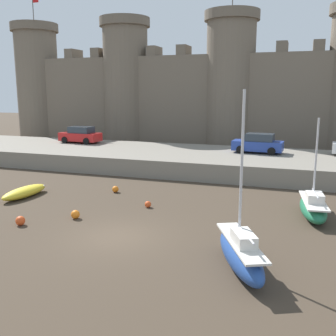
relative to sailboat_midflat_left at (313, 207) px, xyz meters
name	(u,v)px	position (x,y,z in m)	size (l,w,h in m)	color
ground_plane	(117,237)	(-8.48, -5.80, -0.57)	(160.00, 160.00, 0.00)	#423528
quay_road	(204,161)	(-8.48, 10.82, 0.12)	(61.72, 10.00, 1.38)	gray
castle	(230,90)	(-8.48, 22.50, 5.97)	(55.56, 5.84, 17.71)	#706354
sailboat_midflat_left	(313,207)	(0.00, 0.00, 0.00)	(1.72, 4.40, 5.17)	#1E6B47
sailboat_foreground_left	(240,253)	(-2.67, -7.37, 0.11)	(2.82, 4.50, 6.58)	#234793
rowboat_foreground_right	(25,192)	(-16.91, -1.49, -0.24)	(1.32, 3.69, 0.63)	yellow
mooring_buoy_near_channel	(20,221)	(-13.66, -5.91, -0.34)	(0.47, 0.47, 0.47)	#E04C1E
mooring_buoy_near_shore	(115,189)	(-12.05, 1.33, -0.36)	(0.42, 0.42, 0.42)	orange
mooring_buoy_mid_mud	(75,214)	(-11.64, -4.16, -0.34)	(0.46, 0.46, 0.46)	orange
mooring_buoy_off_centre	(148,204)	(-8.81, -1.10, -0.39)	(0.37, 0.37, 0.37)	#E04C1E
car_quay_centre_east	(258,144)	(-4.17, 12.20, 1.58)	(4.20, 2.07, 1.62)	#263F99
car_quay_west	(81,135)	(-21.61, 13.04, 1.58)	(4.20, 2.07, 1.62)	red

